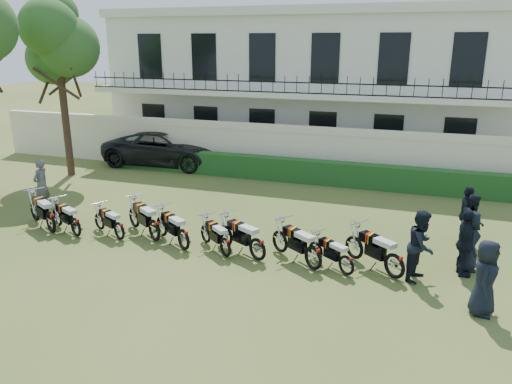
% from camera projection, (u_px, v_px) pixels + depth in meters
% --- Properties ---
extents(ground, '(100.00, 100.00, 0.00)m').
position_uv_depth(ground, '(207.00, 238.00, 15.42)').
color(ground, '#3D4F1F').
rests_on(ground, ground).
extents(perimeter_wall, '(30.00, 0.35, 2.30)m').
position_uv_depth(perimeter_wall, '(280.00, 150.00, 22.32)').
color(perimeter_wall, beige).
rests_on(perimeter_wall, ground).
extents(hedge, '(18.00, 0.60, 1.00)m').
position_uv_depth(hedge, '(297.00, 170.00, 21.49)').
color(hedge, '#184319').
rests_on(hedge, ground).
extents(building, '(20.40, 9.60, 7.40)m').
position_uv_depth(building, '(311.00, 82.00, 26.98)').
color(building, silver).
rests_on(building, ground).
extents(tree_west_near, '(3.40, 3.20, 7.90)m').
position_uv_depth(tree_west_near, '(57.00, 40.00, 21.02)').
color(tree_west_near, '#473323').
rests_on(tree_west_near, ground).
extents(motorcycle_0, '(1.91, 1.15, 1.16)m').
position_uv_depth(motorcycle_0, '(50.00, 217.00, 15.67)').
color(motorcycle_0, black).
rests_on(motorcycle_0, ground).
extents(motorcycle_1, '(1.75, 0.96, 1.04)m').
position_uv_depth(motorcycle_1, '(75.00, 223.00, 15.38)').
color(motorcycle_1, black).
rests_on(motorcycle_1, ground).
extents(motorcycle_2, '(1.63, 0.88, 0.96)m').
position_uv_depth(motorcycle_2, '(119.00, 227.00, 15.14)').
color(motorcycle_2, black).
rests_on(motorcycle_2, ground).
extents(motorcycle_3, '(1.82, 1.27, 1.16)m').
position_uv_depth(motorcycle_3, '(154.00, 225.00, 15.00)').
color(motorcycle_3, black).
rests_on(motorcycle_3, ground).
extents(motorcycle_4, '(1.70, 1.17, 1.08)m').
position_uv_depth(motorcycle_4, '(183.00, 235.00, 14.38)').
color(motorcycle_4, black).
rests_on(motorcycle_4, ground).
extents(motorcycle_5, '(1.44, 1.18, 0.97)m').
position_uv_depth(motorcycle_5, '(225.00, 243.00, 13.93)').
color(motorcycle_5, black).
rests_on(motorcycle_5, ground).
extents(motorcycle_6, '(1.85, 1.07, 1.11)m').
position_uv_depth(motorcycle_6, '(257.00, 244.00, 13.67)').
color(motorcycle_6, black).
rests_on(motorcycle_6, ground).
extents(motorcycle_7, '(1.74, 1.27, 1.12)m').
position_uv_depth(motorcycle_7, '(313.00, 252.00, 13.12)').
color(motorcycle_7, black).
rests_on(motorcycle_7, ground).
extents(motorcycle_8, '(1.44, 1.03, 0.92)m').
position_uv_depth(motorcycle_8, '(347.00, 261.00, 12.85)').
color(motorcycle_8, black).
rests_on(motorcycle_8, ground).
extents(motorcycle_9, '(1.73, 1.35, 1.15)m').
position_uv_depth(motorcycle_9, '(395.00, 260.00, 12.64)').
color(motorcycle_9, black).
rests_on(motorcycle_9, ground).
extents(suv, '(6.16, 3.10, 1.67)m').
position_uv_depth(suv, '(166.00, 148.00, 24.30)').
color(suv, black).
rests_on(suv, ground).
extents(inspector, '(0.49, 0.71, 1.86)m').
position_uv_depth(inspector, '(41.00, 185.00, 17.82)').
color(inspector, '#5D5D62').
rests_on(inspector, ground).
extents(officer_0, '(0.70, 0.94, 1.75)m').
position_uv_depth(officer_0, '(485.00, 278.00, 10.93)').
color(officer_0, black).
rests_on(officer_0, ground).
extents(officer_1, '(0.93, 1.06, 1.84)m').
position_uv_depth(officer_1, '(421.00, 246.00, 12.53)').
color(officer_1, black).
rests_on(officer_1, ground).
extents(officer_2, '(0.60, 1.10, 1.79)m').
position_uv_depth(officer_2, '(465.00, 243.00, 12.75)').
color(officer_2, black).
rests_on(officer_2, ground).
extents(officer_3, '(0.63, 0.87, 1.64)m').
position_uv_depth(officer_3, '(469.00, 241.00, 13.09)').
color(officer_3, black).
rests_on(officer_3, ground).
extents(officer_4, '(0.69, 0.84, 1.62)m').
position_uv_depth(officer_4, '(472.00, 221.00, 14.57)').
color(officer_4, black).
rests_on(officer_4, ground).
extents(officer_5, '(0.43, 1.03, 1.75)m').
position_uv_depth(officer_5, '(466.00, 215.00, 14.90)').
color(officer_5, black).
rests_on(officer_5, ground).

